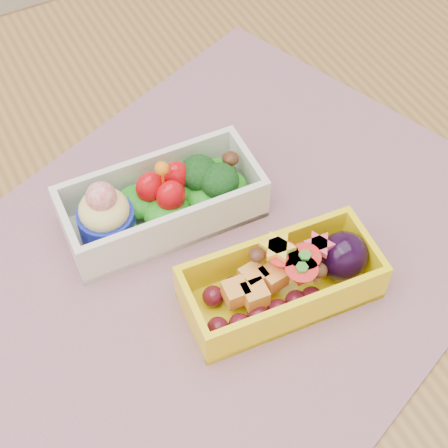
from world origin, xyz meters
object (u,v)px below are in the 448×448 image
table (171,299)px  bento_yellow (285,280)px  placemat (219,257)px  bento_white (161,202)px

table → bento_yellow: (0.07, -0.10, 0.13)m
placemat → bento_yellow: bento_yellow is taller
bento_yellow → bento_white: bearing=119.7°
table → placemat: (0.04, -0.04, 0.10)m
table → bento_white: bearing=66.8°
bento_white → bento_yellow: (0.06, -0.13, -0.00)m
bento_white → bento_yellow: 0.14m
table → bento_yellow: 0.17m
placemat → bento_yellow: (0.03, -0.06, 0.03)m
table → bento_white: size_ratio=6.48×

